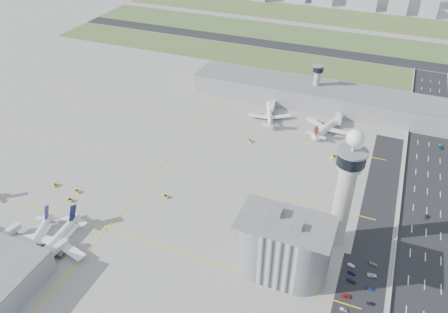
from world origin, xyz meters
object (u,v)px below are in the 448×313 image
at_px(tug_4, 250,141).
at_px(car_hw_1, 426,217).
at_px(airplane_far_a, 270,112).
at_px(car_lot_8, 371,303).
at_px(control_tower, 346,185).
at_px(car_lot_9, 370,289).
at_px(car_lot_5, 351,265).
at_px(jet_bridge_far_0, 273,104).
at_px(car_hw_2, 441,148).
at_px(tug_0, 56,185).
at_px(car_lot_2, 346,296).
at_px(secondary_tower, 317,81).
at_px(airplane_far_b, 329,122).
at_px(car_lot_11, 374,264).
at_px(tug_3, 165,196).
at_px(car_lot_3, 351,281).
at_px(car_lot_1, 344,310).
at_px(airplane_near_c, 49,242).
at_px(admin_building, 284,247).
at_px(jet_bridge_far_1, 338,116).
at_px(jet_bridge_near_2, 45,261).
at_px(car_hw_4, 421,104).
at_px(tug_5, 334,157).
at_px(car_lot_10, 372,275).
at_px(tug_2, 77,191).
at_px(tug_1, 70,200).
at_px(car_lot_4, 352,273).
at_px(airplane_near_b, 33,238).

height_order(tug_4, car_hw_1, tug_4).
relative_size(airplane_far_a, car_lot_8, 11.44).
xyz_separation_m(control_tower, car_lot_9, (20.13, -25.95, -34.48)).
bearing_deg(car_lot_5, jet_bridge_far_0, 38.10).
relative_size(airplane_far_a, car_hw_2, 8.23).
bearing_deg(car_hw_2, car_lot_9, -110.99).
height_order(tug_0, car_hw_2, tug_0).
bearing_deg(car_lot_2, secondary_tower, 12.96).
xyz_separation_m(airplane_far_b, car_lot_11, (43.84, -116.82, -5.33)).
bearing_deg(car_hw_2, tug_4, -170.13).
bearing_deg(car_lot_9, jet_bridge_far_0, 29.03).
distance_m(tug_3, car_lot_3, 109.51).
bearing_deg(car_lot_2, car_lot_5, -1.47).
bearing_deg(secondary_tower, car_lot_11, -67.87).
xyz_separation_m(car_lot_1, car_lot_8, (10.41, 7.70, 0.00)).
relative_size(secondary_tower, car_lot_8, 9.69).
bearing_deg(airplane_far_a, car_hw_1, -142.64).
xyz_separation_m(car_lot_8, car_lot_9, (-1.31, 7.91, 0.00)).
height_order(tug_4, car_lot_2, tug_4).
bearing_deg(airplane_far_b, airplane_near_c, 166.47).
height_order(car_lot_11, car_hw_1, car_lot_11).
xyz_separation_m(admin_building, airplane_far_b, (-3.77, 136.20, -9.39)).
xyz_separation_m(control_tower, jet_bridge_far_1, (-20.00, 124.00, -32.19)).
distance_m(airplane_far_a, jet_bridge_near_2, 184.47).
height_order(secondary_tower, tug_4, secondary_tower).
distance_m(admin_building, jet_bridge_far_0, 162.39).
relative_size(car_lot_1, car_lot_11, 0.83).
height_order(tug_4, car_hw_4, tug_4).
height_order(tug_3, tug_5, tug_5).
bearing_deg(car_hw_1, jet_bridge_far_0, 149.62).
relative_size(tug_0, car_lot_8, 0.86).
distance_m(admin_building, airplane_near_c, 112.86).
height_order(car_lot_9, car_lot_10, car_lot_10).
relative_size(tug_2, car_lot_2, 0.74).
bearing_deg(tug_3, tug_4, -23.82).
distance_m(tug_1, car_lot_10, 164.48).
bearing_deg(tug_0, car_lot_3, 21.52).
xyz_separation_m(airplane_far_a, car_lot_4, (78.68, -126.25, -4.64)).
distance_m(car_lot_5, car_lot_11, 10.95).
distance_m(jet_bridge_far_0, tug_0, 169.08).
relative_size(airplane_near_b, airplane_far_b, 0.91).
relative_size(secondary_tower, car_lot_5, 9.14).
relative_size(car_lot_10, car_hw_4, 1.38).
distance_m(airplane_far_b, car_hw_2, 74.34).
height_order(airplane_far_b, car_lot_10, airplane_far_b).
height_order(jet_bridge_near_2, car_lot_11, jet_bridge_near_2).
bearing_deg(car_hw_1, secondary_tower, 136.33).
xyz_separation_m(admin_building, airplane_near_c, (-108.11, -31.16, -8.95)).
relative_size(airplane_near_c, tug_5, 13.12).
bearing_deg(airplane_far_b, car_lot_4, -146.11).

